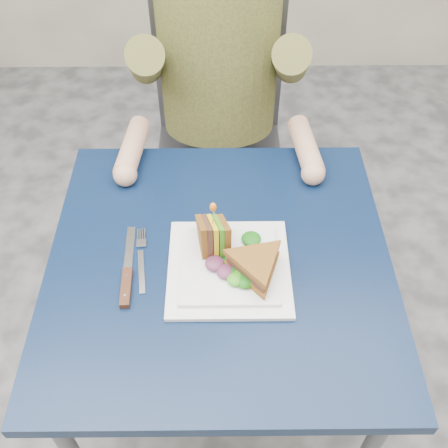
{
  "coord_description": "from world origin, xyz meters",
  "views": [
    {
      "loc": [
        0.0,
        -0.72,
        1.63
      ],
      "look_at": [
        0.01,
        0.02,
        0.82
      ],
      "focal_mm": 42.0,
      "sensor_mm": 36.0,
      "label": 1
    }
  ],
  "objects_px": {
    "chair": "(219,124)",
    "sandwich_upright": "(214,237)",
    "sandwich_flat": "(256,265)",
    "knife": "(127,280)",
    "table": "(220,280)",
    "fork": "(141,261)",
    "plate": "(229,267)",
    "diner": "(218,38)"
  },
  "relations": [
    {
      "from": "table",
      "to": "plate",
      "type": "bearing_deg",
      "value": -57.55
    },
    {
      "from": "chair",
      "to": "sandwich_upright",
      "type": "relative_size",
      "value": 6.74
    },
    {
      "from": "table",
      "to": "chair",
      "type": "bearing_deg",
      "value": 90.0
    },
    {
      "from": "diner",
      "to": "chair",
      "type": "bearing_deg",
      "value": 90.0
    },
    {
      "from": "fork",
      "to": "plate",
      "type": "bearing_deg",
      "value": -6.55
    },
    {
      "from": "sandwich_upright",
      "to": "diner",
      "type": "bearing_deg",
      "value": 88.87
    },
    {
      "from": "diner",
      "to": "knife",
      "type": "height_order",
      "value": "diner"
    },
    {
      "from": "sandwich_flat",
      "to": "knife",
      "type": "distance_m",
      "value": 0.27
    },
    {
      "from": "plate",
      "to": "sandwich_upright",
      "type": "bearing_deg",
      "value": 125.16
    },
    {
      "from": "table",
      "to": "knife",
      "type": "height_order",
      "value": "knife"
    },
    {
      "from": "sandwich_flat",
      "to": "knife",
      "type": "bearing_deg",
      "value": -178.82
    },
    {
      "from": "plate",
      "to": "fork",
      "type": "relative_size",
      "value": 1.45
    },
    {
      "from": "diner",
      "to": "fork",
      "type": "xyz_separation_m",
      "value": [
        -0.17,
        -0.63,
        -0.18
      ]
    },
    {
      "from": "table",
      "to": "chair",
      "type": "distance_m",
      "value": 0.74
    },
    {
      "from": "plate",
      "to": "knife",
      "type": "xyz_separation_m",
      "value": [
        -0.21,
        -0.03,
        -0.0
      ]
    },
    {
      "from": "sandwich_flat",
      "to": "knife",
      "type": "height_order",
      "value": "sandwich_flat"
    },
    {
      "from": "knife",
      "to": "diner",
      "type": "bearing_deg",
      "value": 74.0
    },
    {
      "from": "chair",
      "to": "sandwich_flat",
      "type": "xyz_separation_m",
      "value": [
        0.07,
        -0.79,
        0.23
      ]
    },
    {
      "from": "fork",
      "to": "knife",
      "type": "bearing_deg",
      "value": -115.66
    },
    {
      "from": "chair",
      "to": "knife",
      "type": "distance_m",
      "value": 0.84
    },
    {
      "from": "sandwich_flat",
      "to": "sandwich_upright",
      "type": "xyz_separation_m",
      "value": [
        -0.09,
        0.07,
        0.01
      ]
    },
    {
      "from": "fork",
      "to": "sandwich_flat",
      "type": "bearing_deg",
      "value": -10.82
    },
    {
      "from": "plate",
      "to": "sandwich_upright",
      "type": "height_order",
      "value": "sandwich_upright"
    },
    {
      "from": "chair",
      "to": "knife",
      "type": "relative_size",
      "value": 4.2
    },
    {
      "from": "sandwich_upright",
      "to": "fork",
      "type": "distance_m",
      "value": 0.17
    },
    {
      "from": "sandwich_upright",
      "to": "fork",
      "type": "height_order",
      "value": "sandwich_upright"
    },
    {
      "from": "knife",
      "to": "table",
      "type": "bearing_deg",
      "value": 17.55
    },
    {
      "from": "diner",
      "to": "plate",
      "type": "bearing_deg",
      "value": -88.25
    },
    {
      "from": "diner",
      "to": "fork",
      "type": "relative_size",
      "value": 4.15
    },
    {
      "from": "knife",
      "to": "fork",
      "type": "bearing_deg",
      "value": 64.34
    },
    {
      "from": "sandwich_upright",
      "to": "knife",
      "type": "height_order",
      "value": "sandwich_upright"
    },
    {
      "from": "chair",
      "to": "sandwich_upright",
      "type": "bearing_deg",
      "value": -90.95
    },
    {
      "from": "plate",
      "to": "sandwich_upright",
      "type": "xyz_separation_m",
      "value": [
        -0.03,
        0.05,
        0.05
      ]
    },
    {
      "from": "table",
      "to": "sandwich_flat",
      "type": "height_order",
      "value": "sandwich_flat"
    },
    {
      "from": "diner",
      "to": "plate",
      "type": "relative_size",
      "value": 2.87
    },
    {
      "from": "sandwich_upright",
      "to": "fork",
      "type": "bearing_deg",
      "value": -171.65
    },
    {
      "from": "fork",
      "to": "knife",
      "type": "distance_m",
      "value": 0.06
    },
    {
      "from": "fork",
      "to": "sandwich_upright",
      "type": "bearing_deg",
      "value": 8.35
    },
    {
      "from": "diner",
      "to": "plate",
      "type": "distance_m",
      "value": 0.67
    },
    {
      "from": "sandwich_upright",
      "to": "sandwich_flat",
      "type": "bearing_deg",
      "value": -38.92
    },
    {
      "from": "table",
      "to": "fork",
      "type": "relative_size",
      "value": 4.18
    },
    {
      "from": "diner",
      "to": "fork",
      "type": "bearing_deg",
      "value": -105.14
    }
  ]
}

